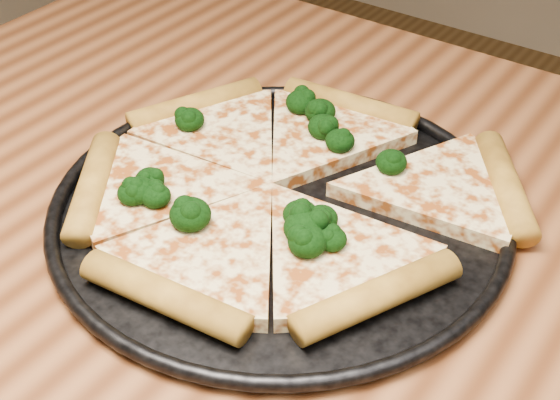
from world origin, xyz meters
The scene contains 4 objects.
dining_table centered at (0.00, 0.00, 0.66)m, with size 1.20×0.90×0.75m.
pizza_pan centered at (-0.08, 0.06, 0.76)m, with size 0.41×0.41×0.02m.
pizza centered at (-0.09, 0.07, 0.77)m, with size 0.41×0.37×0.03m.
broccoli_florets centered at (-0.10, 0.06, 0.78)m, with size 0.24×0.24×0.03m.
Camera 1 is at (0.23, -0.39, 1.19)m, focal length 50.19 mm.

